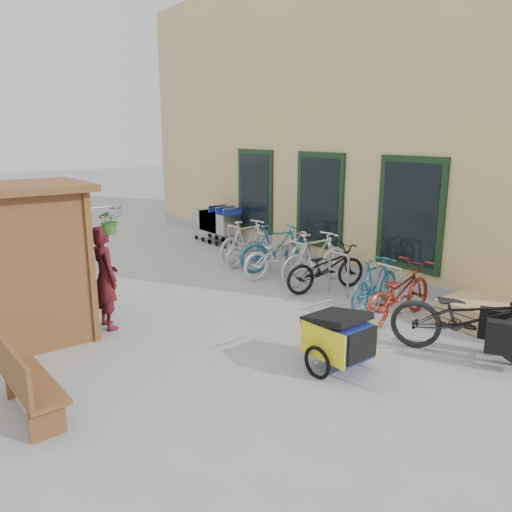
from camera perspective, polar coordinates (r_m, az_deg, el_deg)
ground at (r=7.73m, az=3.77°, el=-9.90°), size 80.00×80.00×0.00m
building at (r=14.87m, az=12.03°, el=15.01°), size 6.07×13.00×7.00m
kiosk at (r=8.09m, az=-26.47°, el=1.28°), size 2.49×1.65×2.40m
bike_rack at (r=10.72m, az=4.81°, el=-0.22°), size 0.05×5.35×0.86m
pallet_stack at (r=9.07m, az=24.49°, el=-6.09°), size 1.00×1.20×0.40m
bench at (r=6.24m, az=-24.94°, el=-12.73°), size 0.48×1.41×0.88m
shopping_carts at (r=14.51m, az=-4.56°, el=4.05°), size 0.63×1.73×1.13m
child_trailer at (r=6.84m, az=9.42°, el=-9.04°), size 0.87×1.45×0.85m
cargo_bike at (r=7.71m, az=23.39°, el=-6.65°), size 1.67×2.26×1.13m
person_kiosk at (r=8.40m, az=-16.84°, el=-2.37°), size 0.41×0.62×1.70m
bike_0 at (r=8.80m, az=15.98°, el=-3.99°), size 1.94×0.85×0.99m
bike_1 at (r=9.33m, az=13.44°, el=-3.01°), size 1.60×0.68×0.93m
bike_2 at (r=10.15m, az=8.00°, el=-1.33°), size 1.91×0.96×0.96m
bike_3 at (r=10.58m, az=6.78°, el=-0.22°), size 1.85×0.52×1.11m
bike_4 at (r=11.11m, az=2.59°, el=0.22°), size 1.90×0.68×0.99m
bike_5 at (r=11.49m, az=2.35°, el=0.94°), size 1.89×0.93×1.09m
bike_6 at (r=12.07m, az=-0.92°, el=0.85°), size 1.61×0.87×0.80m
bike_7 at (r=12.45m, az=-1.04°, el=1.80°), size 1.75×0.64×1.03m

